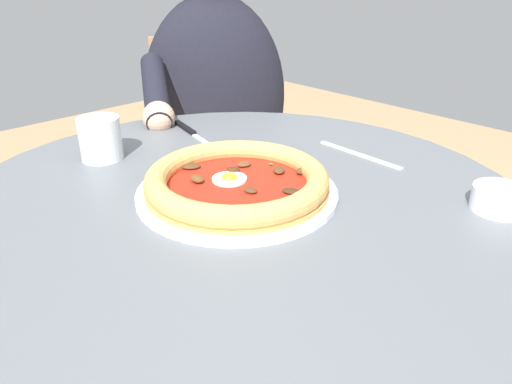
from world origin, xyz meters
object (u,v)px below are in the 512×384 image
dining_table (239,297)px  pizza_on_plate (240,183)px  diner_person (217,165)px  ramekin_capers (500,198)px  water_glass (101,141)px  cafe_chair_diner (215,151)px  fork_utensil (359,155)px  steak_knife (191,131)px

dining_table → pizza_on_plate: 0.22m
diner_person → ramekin_capers: bearing=-10.8°
dining_table → pizza_on_plate: pizza_on_plate is taller
pizza_on_plate → diner_person: diner_person is taller
water_glass → cafe_chair_diner: size_ratio=0.09×
fork_utensil → pizza_on_plate: bearing=-96.7°
dining_table → pizza_on_plate: size_ratio=2.91×
dining_table → fork_utensil: size_ratio=4.90×
pizza_on_plate → fork_utensil: 0.27m
steak_knife → ramekin_capers: 0.60m
pizza_on_plate → diner_person: bearing=143.7°
fork_utensil → diner_person: size_ratio=0.16×
steak_knife → dining_table: bearing=-24.1°
steak_knife → fork_utensil: size_ratio=1.09×
cafe_chair_diner → pizza_on_plate: bearing=-36.6°
dining_table → water_glass: water_glass is taller
water_glass → fork_utensil: size_ratio=0.42×
fork_utensil → cafe_chair_diner: cafe_chair_diner is taller
water_glass → fork_utensil: 0.47m
diner_person → steak_knife: bearing=-47.5°
water_glass → cafe_chair_diner: 0.72m
water_glass → diner_person: bearing=118.0°
steak_knife → diner_person: (-0.25, 0.27, -0.23)m
dining_table → steak_knife: bearing=155.9°
pizza_on_plate → dining_table: bearing=-106.1°
pizza_on_plate → fork_utensil: (0.03, 0.27, -0.02)m
ramekin_capers → cafe_chair_diner: (-0.95, 0.25, -0.25)m
cafe_chair_diner → diner_person: bearing=-37.5°
water_glass → cafe_chair_diner: cafe_chair_diner is taller
steak_knife → fork_utensil: bearing=24.7°
water_glass → fork_utensil: (0.32, 0.35, -0.03)m
ramekin_capers → cafe_chair_diner: size_ratio=0.09×
pizza_on_plate → steak_knife: bearing=156.7°
diner_person → dining_table: bearing=-36.7°
dining_table → fork_utensil: bearing=83.2°
pizza_on_plate → diner_person: 0.71m
dining_table → pizza_on_plate: bearing=73.9°
dining_table → cafe_chair_diner: size_ratio=1.05×
dining_table → water_glass: 0.37m
water_glass → steak_knife: water_glass is taller
steak_knife → cafe_chair_diner: (-0.36, 0.36, -0.24)m
dining_table → diner_person: size_ratio=0.77×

